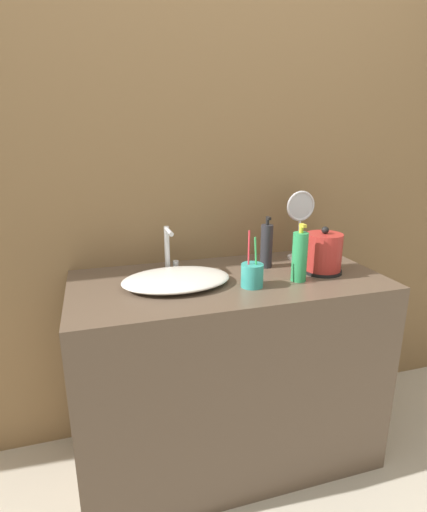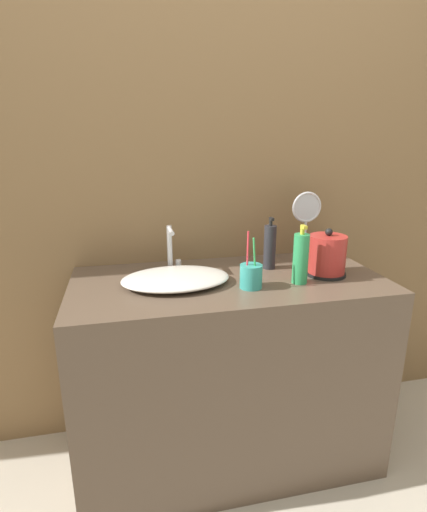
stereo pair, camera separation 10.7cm
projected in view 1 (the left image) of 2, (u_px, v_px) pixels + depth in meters
ground_plane at (251, 504)px, 1.56m from camera, size 12.00×12.00×0.00m
wall_back at (207, 155)px, 1.74m from camera, size 6.00×0.04×2.60m
vanity_counter at (228, 370)px, 1.70m from camera, size 1.23×0.58×0.83m
sink_basin at (176, 279)px, 1.51m from camera, size 0.41×0.29×0.04m
faucet at (169, 247)px, 1.64m from camera, size 0.06×0.12×0.19m
electric_kettle at (323, 254)px, 1.64m from camera, size 0.16×0.16×0.19m
toothbrush_cup at (252, 275)px, 1.49m from camera, size 0.08×0.08×0.21m
lotion_bottle at (300, 256)px, 1.54m from camera, size 0.06×0.06×0.23m
shampoo_bottle at (267, 246)px, 1.70m from camera, size 0.05×0.05×0.22m
vanity_mirror at (300, 220)px, 1.80m from camera, size 0.14×0.09×0.31m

